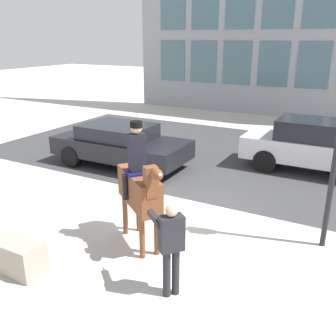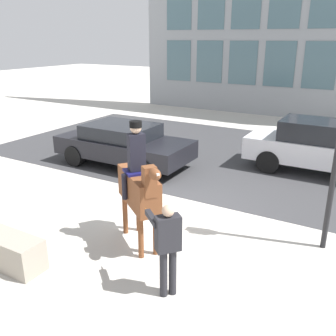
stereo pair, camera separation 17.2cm
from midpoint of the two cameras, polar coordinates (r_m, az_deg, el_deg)
ground_plane at (r=9.66m, az=1.24°, el=-5.92°), size 80.00×80.00×0.00m
road_surface at (r=13.77m, az=10.41°, el=1.61°), size 18.28×8.50×0.01m
mounted_horse_lead at (r=7.49m, az=-4.98°, el=-2.74°), size 1.66×1.37×2.60m
pedestrian_bystander at (r=6.15m, az=-0.44°, el=-11.36°), size 0.89×0.57×1.66m
street_car_near_lane at (r=12.63m, az=-7.65°, el=3.68°), size 4.53×2.08×1.39m
street_car_far_lane at (r=12.72m, az=21.31°, el=3.19°), size 4.56×1.83×1.68m
planter_ledge at (r=7.96m, az=-24.69°, el=-11.21°), size 1.93×0.56×0.62m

